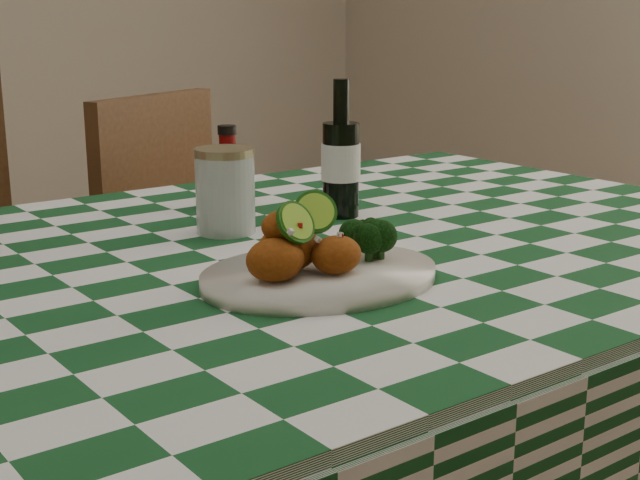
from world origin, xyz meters
TOP-DOWN VIEW (x-y plane):
  - plate at (-0.05, -0.17)m, footprint 0.33×0.27m
  - fried_chicken_pile at (-0.08, -0.17)m, footprint 0.14×0.10m
  - broccoli_side at (0.04, -0.15)m, footprint 0.07×0.07m
  - ketchup_bottle at (0.09, 0.29)m, footprint 0.07×0.07m
  - mason_jar at (-0.01, 0.13)m, footprint 0.11×0.11m
  - beer_bottle at (0.20, 0.11)m, footprint 0.07×0.07m
  - wooden_chair_right at (0.35, 0.76)m, footprint 0.57×0.58m

SIDE VIEW (x-z plane):
  - wooden_chair_right at x=0.35m, z-range 0.00..0.92m
  - plate at x=-0.05m, z-range 0.79..0.80m
  - broccoli_side at x=0.04m, z-range 0.80..0.86m
  - fried_chicken_pile at x=-0.08m, z-range 0.80..0.89m
  - mason_jar at x=-0.01m, z-range 0.79..0.92m
  - ketchup_bottle at x=0.09m, z-range 0.79..0.93m
  - beer_bottle at x=0.20m, z-range 0.79..1.01m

